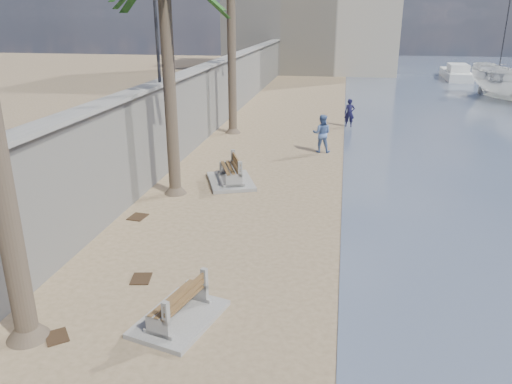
{
  "coord_description": "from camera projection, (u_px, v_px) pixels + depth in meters",
  "views": [
    {
      "loc": [
        1.83,
        -6.41,
        6.08
      ],
      "look_at": [
        -0.5,
        7.0,
        1.2
      ],
      "focal_mm": 35.0,
      "sensor_mm": 36.0,
      "label": 1
    }
  ],
  "objects": [
    {
      "name": "sailboat_west",
      "position": [
        498.0,
        74.0,
        50.4
      ],
      "size": [
        4.91,
        5.65,
        9.81
      ],
      "color": "silver",
      "rests_on": "bay_water"
    },
    {
      "name": "wall_cap",
      "position": [
        211.0,
        64.0,
        26.48
      ],
      "size": [
        0.8,
        70.0,
        0.12
      ],
      "primitive_type": "cube",
      "color": "gray",
      "rests_on": "seawall"
    },
    {
      "name": "seawall",
      "position": [
        212.0,
        98.0,
        27.09
      ],
      "size": [
        0.45,
        70.0,
        3.5
      ],
      "primitive_type": "cube",
      "color": "gray",
      "rests_on": "ground_plane"
    },
    {
      "name": "person_b",
      "position": [
        322.0,
        131.0,
        22.9
      ],
      "size": [
        0.96,
        0.76,
        1.95
      ],
      "primitive_type": "imported",
      "rotation": [
        0.0,
        0.0,
        3.11
      ],
      "color": "#506CA5",
      "rests_on": "ground_plane"
    },
    {
      "name": "bench_near",
      "position": [
        179.0,
        306.0,
        10.34
      ],
      "size": [
        1.83,
        2.28,
        0.83
      ],
      "color": "gray",
      "rests_on": "ground_plane"
    },
    {
      "name": "debris_b",
      "position": [
        57.0,
        337.0,
        9.92
      ],
      "size": [
        0.65,
        0.66,
        0.03
      ],
      "primitive_type": "cube",
      "rotation": [
        0.0,
        0.0,
        2.25
      ],
      "color": "#382616",
      "rests_on": "ground_plane"
    },
    {
      "name": "end_building",
      "position": [
        313.0,
        5.0,
        54.48
      ],
      "size": [
        18.0,
        12.0,
        14.0
      ],
      "primitive_type": "cube",
      "color": "#B7AA93",
      "rests_on": "ground_plane"
    },
    {
      "name": "yacht_far",
      "position": [
        456.0,
        75.0,
        49.26
      ],
      "size": [
        2.57,
        7.92,
        1.5
      ],
      "primitive_type": null,
      "rotation": [
        0.0,
        0.0,
        1.52
      ],
      "color": "silver",
      "rests_on": "bay_water"
    },
    {
      "name": "person_a",
      "position": [
        350.0,
        111.0,
        28.1
      ],
      "size": [
        0.66,
        0.46,
        1.81
      ],
      "primitive_type": "imported",
      "rotation": [
        0.0,
        0.0,
        -0.02
      ],
      "color": "#141334",
      "rests_on": "ground_plane"
    },
    {
      "name": "bench_far",
      "position": [
        230.0,
        172.0,
        18.85
      ],
      "size": [
        2.31,
        2.74,
        0.97
      ],
      "color": "gray",
      "rests_on": "ground_plane"
    },
    {
      "name": "debris_d",
      "position": [
        141.0,
        279.0,
        12.1
      ],
      "size": [
        0.55,
        0.64,
        0.03
      ],
      "primitive_type": "cube",
      "rotation": [
        0.0,
        0.0,
        4.9
      ],
      "color": "#382616",
      "rests_on": "ground_plane"
    },
    {
      "name": "debris_c",
      "position": [
        138.0,
        217.0,
        15.78
      ],
      "size": [
        0.55,
        0.66,
        0.03
      ],
      "primitive_type": "cube",
      "rotation": [
        0.0,
        0.0,
        4.6
      ],
      "color": "#382616",
      "rests_on": "ground_plane"
    }
  ]
}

